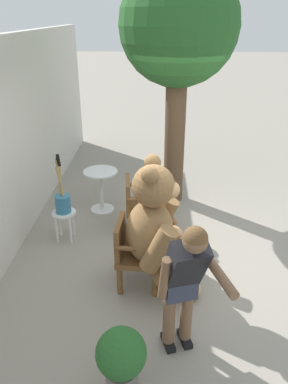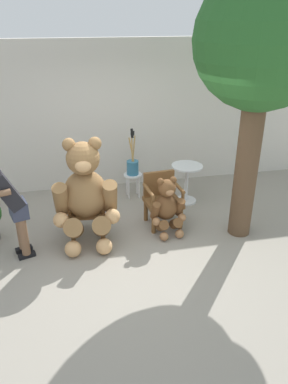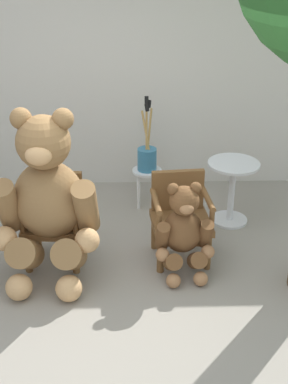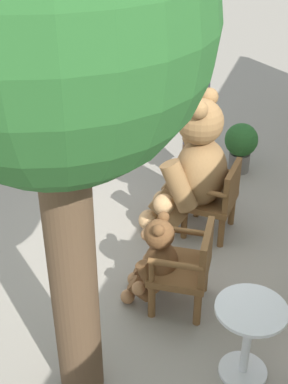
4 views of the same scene
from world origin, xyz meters
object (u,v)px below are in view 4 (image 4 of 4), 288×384
Objects in this scene: person_visitor at (195,116)px; potted_plant at (241,144)px; wooden_chair_left at (216,197)px; wooden_chair_right at (187,266)px; round_side_table at (248,334)px; patio_tree at (36,41)px; teddy_bear_large at (193,166)px; teddy_bear_small at (156,260)px.

potted_plant is (-0.45, 0.54, -0.52)m from person_visitor.
wooden_chair_left is at bearing 26.16° from person_visitor.
wooden_chair_right is 0.91m from round_side_table.
person_visitor is (-2.28, -0.52, 0.45)m from wooden_chair_right.
wooden_chair_left is 1.19× the size of round_side_table.
wooden_chair_right is 2.69m from patio_tree.
teddy_bear_large is 1.57m from potted_plant.
teddy_bear_small is (1.25, -0.02, -0.34)m from teddy_bear_large.
wooden_chair_right is 1.19× the size of round_side_table.
teddy_bear_small is (0.01, -0.29, -0.01)m from wooden_chair_right.
patio_tree is (1.22, -0.59, 2.32)m from wooden_chair_right.
wooden_chair_left reaches higher than round_side_table.
teddy_bear_large reaches higher than teddy_bear_small.
person_visitor is at bearing -50.12° from potted_plant.
teddy_bear_large is 2.26× the size of round_side_table.
wooden_chair_left is at bearing -160.34° from round_side_table.
teddy_bear_small is 0.25× the size of patio_tree.
teddy_bear_large is (-1.24, -0.27, 0.33)m from wooden_chair_right.
teddy_bear_small is 2.34m from person_visitor.
round_side_table reaches higher than potted_plant.
wooden_chair_left is 0.56× the size of person_visitor.
wooden_chair_left is at bearing 179.99° from wooden_chair_right.
teddy_bear_small is 2.75m from potted_plant.
wooden_chair_left is 0.23× the size of patio_tree.
round_side_table is at bearing 57.07° from teddy_bear_small.
person_visitor is (-2.29, -0.22, 0.46)m from teddy_bear_small.
potted_plant is (-3.94, 0.61, -2.39)m from patio_tree.
patio_tree is 5.57× the size of potted_plant.
teddy_bear_large is at bearing -10.97° from potted_plant.
round_side_table is at bearing 19.66° from wooden_chair_left.
potted_plant is at bearing 179.24° from wooden_chair_left.
person_visitor is at bearing -166.66° from teddy_bear_large.
round_side_table is 1.06× the size of potted_plant.
wooden_chair_right is (1.23, -0.00, 0.00)m from wooden_chair_left.
patio_tree reaches higher than person_visitor.
wooden_chair_left is 1.23m from wooden_chair_right.
wooden_chair_left is 0.43m from teddy_bear_large.
teddy_bear_small reaches higher than wooden_chair_right.
teddy_bear_small is at bearing -87.98° from wooden_chair_right.
potted_plant is at bearing 169.03° from teddy_bear_large.
patio_tree is at bearing -8.82° from potted_plant.
wooden_chair_left and wooden_chair_right have the same top height.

